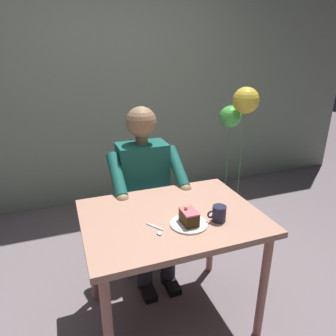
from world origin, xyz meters
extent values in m
plane|color=slate|center=(0.00, 0.00, 0.00)|extent=(14.00, 14.00, 0.00)
cube|color=gray|center=(0.00, -1.92, 1.50)|extent=(6.40, 0.12, 3.00)
cube|color=tan|center=(0.00, 0.00, 0.74)|extent=(1.01, 0.76, 0.04)
cylinder|color=#B57563|center=(-0.45, 0.32, 0.37)|extent=(0.05, 0.05, 0.74)
cylinder|color=#B57563|center=(0.45, 0.32, 0.37)|extent=(0.05, 0.05, 0.74)
cylinder|color=#B57563|center=(-0.45, -0.32, 0.37)|extent=(0.05, 0.05, 0.74)
cylinder|color=#B57563|center=(0.45, -0.32, 0.37)|extent=(0.05, 0.05, 0.74)
cube|color=tan|center=(0.00, -0.63, 0.43)|extent=(0.42, 0.42, 0.04)
cube|color=tan|center=(0.00, -0.82, 0.67)|extent=(0.38, 0.04, 0.45)
cylinder|color=tan|center=(-0.18, -0.45, 0.21)|extent=(0.04, 0.04, 0.43)
cylinder|color=tan|center=(0.18, -0.45, 0.21)|extent=(0.04, 0.04, 0.43)
cylinder|color=tan|center=(-0.18, -0.81, 0.21)|extent=(0.04, 0.04, 0.43)
cylinder|color=tan|center=(0.18, -0.81, 0.21)|extent=(0.04, 0.04, 0.43)
cube|color=#15564C|center=(0.00, -0.61, 0.73)|extent=(0.36, 0.22, 0.57)
sphere|color=#906D4D|center=(0.00, -0.61, 1.17)|extent=(0.22, 0.22, 0.22)
cylinder|color=#906D4D|center=(0.00, -0.61, 1.04)|extent=(0.09, 0.09, 0.06)
cylinder|color=#15564C|center=(-0.22, -0.47, 0.86)|extent=(0.08, 0.33, 0.26)
sphere|color=#906D4D|center=(-0.22, -0.31, 0.74)|extent=(0.09, 0.09, 0.09)
cylinder|color=#15564C|center=(0.22, -0.47, 0.86)|extent=(0.08, 0.33, 0.26)
sphere|color=#906D4D|center=(0.22, -0.31, 0.74)|extent=(0.09, 0.09, 0.09)
cylinder|color=#302D36|center=(-0.09, -0.49, 0.43)|extent=(0.13, 0.38, 0.14)
cylinder|color=#302D36|center=(0.09, -0.49, 0.43)|extent=(0.13, 0.38, 0.14)
cylinder|color=#302D36|center=(-0.09, -0.31, 0.20)|extent=(0.11, 0.11, 0.41)
cube|color=black|center=(-0.09, -0.25, 0.03)|extent=(0.09, 0.22, 0.05)
cylinder|color=#302D36|center=(0.09, -0.31, 0.20)|extent=(0.11, 0.11, 0.41)
cube|color=black|center=(0.09, -0.25, 0.03)|extent=(0.09, 0.22, 0.05)
cylinder|color=silver|center=(-0.05, 0.13, 0.76)|extent=(0.21, 0.21, 0.01)
cube|color=#37250D|center=(-0.05, 0.13, 0.80)|extent=(0.08, 0.11, 0.07)
cube|color=#D05D71|center=(-0.05, 0.13, 0.84)|extent=(0.08, 0.12, 0.01)
sphere|color=gold|center=(-0.04, 0.12, 0.85)|extent=(0.02, 0.02, 0.02)
cylinder|color=#22243C|center=(-0.22, 0.15, 0.80)|extent=(0.08, 0.08, 0.09)
torus|color=#22243C|center=(-0.17, 0.15, 0.81)|extent=(0.05, 0.01, 0.05)
cylinder|color=black|center=(-0.22, 0.15, 0.84)|extent=(0.07, 0.07, 0.01)
cube|color=silver|center=(0.13, 0.09, 0.76)|extent=(0.07, 0.10, 0.01)
ellipsoid|color=silver|center=(0.13, 0.16, 0.76)|extent=(0.03, 0.04, 0.01)
cylinder|color=#B2C1C6|center=(-0.99, -0.95, 0.11)|extent=(0.12, 0.12, 0.22)
sphere|color=yellow|center=(-1.02, -0.86, 1.24)|extent=(0.23, 0.23, 0.23)
cylinder|color=#4C9956|center=(-1.02, -0.86, 0.67)|extent=(0.01, 0.01, 0.90)
sphere|color=#50C94F|center=(-0.98, -1.02, 1.06)|extent=(0.21, 0.21, 0.21)
cylinder|color=#4C9956|center=(-0.98, -1.02, 0.59)|extent=(0.01, 0.01, 0.74)
camera|label=1|loc=(0.55, 1.44, 1.64)|focal=32.54mm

